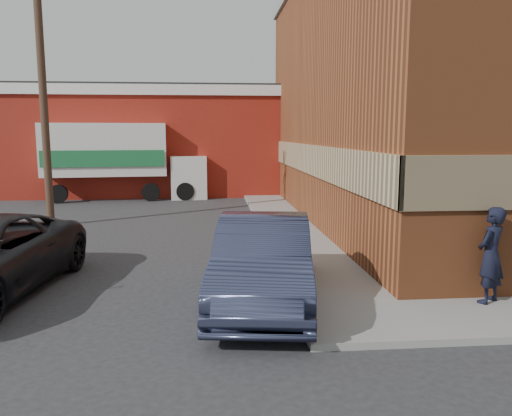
# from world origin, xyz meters

# --- Properties ---
(ground) EXTENTS (90.00, 90.00, 0.00)m
(ground) POSITION_xyz_m (0.00, 0.00, 0.00)
(ground) COLOR #28282B
(ground) RESTS_ON ground
(brick_building) EXTENTS (14.25, 18.25, 9.36)m
(brick_building) POSITION_xyz_m (8.50, 9.00, 4.68)
(brick_building) COLOR #964C26
(brick_building) RESTS_ON ground
(sidewalk_west) EXTENTS (1.80, 18.00, 0.12)m
(sidewalk_west) POSITION_xyz_m (0.60, 9.00, 0.06)
(sidewalk_west) COLOR gray
(sidewalk_west) RESTS_ON ground
(warehouse) EXTENTS (16.30, 8.30, 5.60)m
(warehouse) POSITION_xyz_m (-6.00, 20.00, 2.81)
(warehouse) COLOR maroon
(warehouse) RESTS_ON ground
(utility_pole) EXTENTS (2.00, 0.26, 9.00)m
(utility_pole) POSITION_xyz_m (-7.50, 9.00, 4.75)
(utility_pole) COLOR #473223
(utility_pole) RESTS_ON ground
(man) EXTENTS (0.77, 0.72, 1.77)m
(man) POSITION_xyz_m (3.10, -0.25, 1.01)
(man) COLOR black
(man) RESTS_ON sidewalk_south
(sedan) EXTENTS (2.37, 5.11, 1.62)m
(sedan) POSITION_xyz_m (-0.97, 0.50, 0.81)
(sedan) COLOR #313652
(sedan) RESTS_ON ground
(box_truck) EXTENTS (7.59, 2.91, 3.66)m
(box_truck) POSITION_xyz_m (-6.26, 16.07, 2.11)
(box_truck) COLOR silver
(box_truck) RESTS_ON ground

